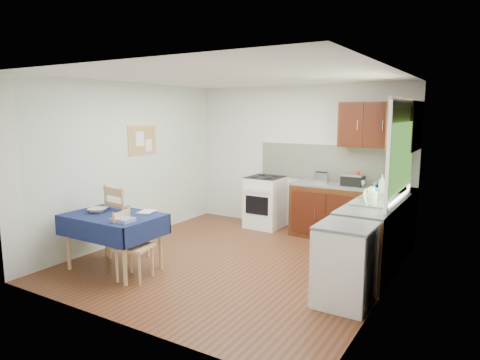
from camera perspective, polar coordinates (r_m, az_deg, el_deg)
The scene contains 33 objects.
floor at distance 6.04m, azimuth -0.54°, elevation -10.74°, with size 4.20×4.20×0.00m, color #4B2514.
ceiling at distance 5.70m, azimuth -0.58°, elevation 13.62°, with size 4.00×4.20×0.02m, color white.
wall_back at distance 7.59m, azimuth 7.81°, elevation 2.95°, with size 4.00×0.02×2.50m, color silver.
wall_front at distance 4.13m, azimuth -16.07°, elevation -2.43°, with size 4.00×0.02×2.50m, color silver.
wall_left at distance 6.99m, azimuth -14.65°, elevation 2.22°, with size 0.02×4.20×2.50m, color silver.
wall_right at distance 5.00m, azimuth 19.34°, elevation -0.63°, with size 0.02×4.20×2.50m, color silver.
base_cabinets at distance 6.51m, azimuth 15.72°, elevation -5.66°, with size 1.90×2.30×0.86m.
worktop_back at distance 7.01m, azimuth 14.66°, elevation -0.82°, with size 1.90×0.60×0.04m, color slate.
worktop_right at distance 5.76m, azimuth 17.58°, elevation -3.07°, with size 0.60×1.70×0.04m, color slate.
worktop_corner at distance 6.86m, azimuth 19.86°, elevation -1.28°, with size 0.60×0.60×0.04m, color slate.
splashback at distance 7.35m, azimuth 12.41°, elevation 2.23°, with size 2.70×0.02×0.60m, color #ECE2C8.
upper_cabinets at distance 6.80m, azimuth 18.85°, elevation 6.92°, with size 1.20×0.85×0.70m.
stove at distance 7.66m, azimuth 3.35°, elevation -2.92°, with size 0.60×0.61×0.92m.
window at distance 5.64m, azimuth 20.76°, elevation 4.45°, with size 0.04×1.48×1.26m.
fridge at distance 4.75m, azimuth 13.82°, elevation -10.94°, with size 0.58×0.60×0.89m.
corkboard at distance 7.15m, azimuth -12.87°, elevation 5.24°, with size 0.04×0.62×0.47m.
dining_table at distance 5.79m, azimuth -16.54°, elevation -5.43°, with size 1.22×0.83×0.74m.
chair_far at distance 6.18m, azimuth -15.19°, elevation -5.18°, with size 0.53×0.53×1.06m.
chair_near at distance 5.47m, azimuth -14.32°, elevation -8.14°, with size 0.46×0.46×0.86m.
toaster at distance 7.15m, azimuth 10.80°, elevation 0.34°, with size 0.24×0.15×0.18m.
sandwich_press at distance 6.96m, azimuth 14.82°, elevation 0.03°, with size 0.32×0.28×0.19m.
sauce_bottle at distance 6.89m, azimuth 15.45°, elevation 0.14°, with size 0.05×0.05×0.24m, color #B1160E.
yellow_packet at distance 7.20m, azimuth 14.16°, elevation 0.23°, with size 0.12×0.08×0.15m, color yellow.
dish_rack at distance 5.58m, azimuth 16.82°, elevation -2.94°, with size 0.45×0.34×0.21m.
kettle at distance 5.49m, azimuth 17.08°, elevation -2.25°, with size 0.14×0.14×0.24m.
cup at distance 6.90m, azimuth 15.79°, elevation -0.41°, with size 0.13×0.13×0.11m, color white.
soap_bottle_a at distance 6.38m, azimuth 18.39°, elevation -0.53°, with size 0.10×0.10×0.27m, color white.
soap_bottle_b at distance 6.01m, azimuth 17.44°, elevation -1.33°, with size 0.10×0.10×0.21m, color #1F75B9.
soap_bottle_c at distance 5.69m, azimuth 16.66°, elevation -2.03°, with size 0.14×0.14×0.18m, color #2A8E26.
plate_bowl at distance 5.94m, azimuth -18.50°, elevation -3.84°, with size 0.24×0.24×0.06m, color beige.
book at distance 5.80m, azimuth -13.12°, elevation -4.10°, with size 0.18×0.25×0.02m, color white.
spice_jar at distance 5.82m, azimuth -14.60°, elevation -3.75°, with size 0.04×0.04×0.09m, color #278F40.
tea_towel at distance 5.36m, azimuth -15.34°, elevation -5.13°, with size 0.25×0.19×0.04m, color navy.
Camera 1 is at (2.99, -4.84, 2.05)m, focal length 32.00 mm.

